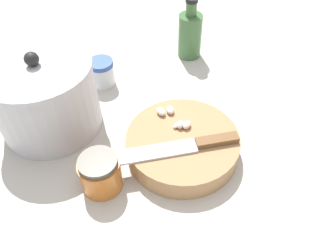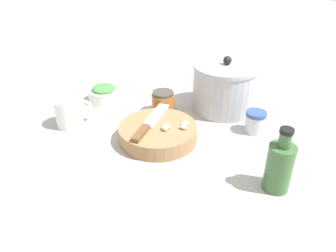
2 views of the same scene
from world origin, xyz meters
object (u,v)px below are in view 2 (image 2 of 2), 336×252
at_px(coffee_mug, 70,112).
at_px(stock_pot, 225,87).
at_px(herb_bowl, 104,93).
at_px(honey_jar, 163,102).
at_px(spice_jar, 255,122).
at_px(garlic_cloves, 175,126).
at_px(oil_bottle, 279,166).
at_px(cutting_board, 158,133).
at_px(chef_knife, 149,123).

xyz_separation_m(coffee_mug, stock_pot, (0.47, 0.21, 0.04)).
distance_m(herb_bowl, honey_jar, 0.23).
relative_size(herb_bowl, spice_jar, 1.70).
distance_m(garlic_cloves, honey_jar, 0.19).
height_order(coffee_mug, honey_jar, coffee_mug).
relative_size(spice_jar, oil_bottle, 0.41).
distance_m(coffee_mug, honey_jar, 0.31).
distance_m(cutting_board, spice_jar, 0.30).
height_order(garlic_cloves, honey_jar, honey_jar).
bearing_deg(spice_jar, garlic_cloves, -155.05).
bearing_deg(coffee_mug, oil_bottle, -15.98).
xyz_separation_m(herb_bowl, spice_jar, (0.53, -0.11, 0.01)).
height_order(chef_knife, garlic_cloves, garlic_cloves).
xyz_separation_m(garlic_cloves, honey_jar, (-0.07, 0.17, -0.02)).
relative_size(chef_knife, garlic_cloves, 2.91).
distance_m(coffee_mug, stock_pot, 0.52).
bearing_deg(cutting_board, herb_bowl, 139.46).
height_order(cutting_board, chef_knife, chef_knife).
height_order(herb_bowl, spice_jar, spice_jar).
distance_m(garlic_cloves, oil_bottle, 0.31).
distance_m(garlic_cloves, stock_pot, 0.27).
bearing_deg(oil_bottle, garlic_cloves, 151.44).
bearing_deg(garlic_cloves, spice_jar, 24.95).
distance_m(cutting_board, stock_pot, 0.30).
height_order(cutting_board, spice_jar, spice_jar).
bearing_deg(chef_knife, herb_bowl, 144.16).
distance_m(oil_bottle, stock_pot, 0.42).
bearing_deg(oil_bottle, coffee_mug, 164.02).
relative_size(garlic_cloves, coffee_mug, 0.76).
bearing_deg(oil_bottle, honey_jar, 137.27).
bearing_deg(cutting_board, coffee_mug, 174.62).
height_order(oil_bottle, stock_pot, stock_pot).
relative_size(honey_jar, stock_pot, 0.35).
height_order(herb_bowl, coffee_mug, coffee_mug).
height_order(herb_bowl, honey_jar, honey_jar).
bearing_deg(chef_knife, spice_jar, 26.31).
height_order(garlic_cloves, stock_pot, stock_pot).
distance_m(spice_jar, oil_bottle, 0.26).
bearing_deg(herb_bowl, coffee_mug, -101.49).
height_order(chef_knife, spice_jar, spice_jar).
relative_size(coffee_mug, oil_bottle, 0.64).
bearing_deg(spice_jar, herb_bowl, 168.30).
relative_size(herb_bowl, stock_pot, 0.52).
distance_m(garlic_cloves, spice_jar, 0.25).
height_order(spice_jar, stock_pot, stock_pot).
distance_m(spice_jar, coffee_mug, 0.58).
distance_m(garlic_cloves, herb_bowl, 0.37).
bearing_deg(chef_knife, garlic_cloves, 5.88).
relative_size(garlic_cloves, spice_jar, 1.20).
relative_size(coffee_mug, stock_pot, 0.48).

